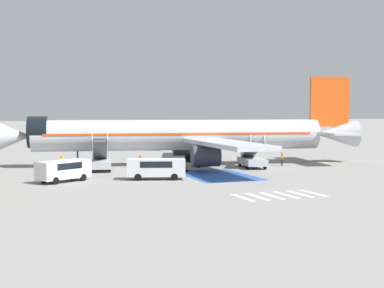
# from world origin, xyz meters

# --- Properties ---
(ground_plane) EXTENTS (600.00, 600.00, 0.00)m
(ground_plane) POSITION_xyz_m (0.00, 0.00, 0.00)
(ground_plane) COLOR gray
(apron_leadline_yellow) EXTENTS (75.70, 14.86, 0.01)m
(apron_leadline_yellow) POSITION_xyz_m (-1.20, -0.96, 0.00)
(apron_leadline_yellow) COLOR gold
(apron_leadline_yellow) RESTS_ON ground_plane
(apron_stand_patch_blue) EXTENTS (6.22, 10.05, 0.01)m
(apron_stand_patch_blue) POSITION_xyz_m (-1.20, -11.68, 0.00)
(apron_stand_patch_blue) COLOR #2856A8
(apron_stand_patch_blue) RESTS_ON ground_plane
(apron_walkway_bar_0) EXTENTS (0.44, 3.60, 0.01)m
(apron_walkway_bar_0) POSITION_xyz_m (-4.80, -24.67, 0.00)
(apron_walkway_bar_0) COLOR silver
(apron_walkway_bar_0) RESTS_ON ground_plane
(apron_walkway_bar_1) EXTENTS (0.44, 3.60, 0.01)m
(apron_walkway_bar_1) POSITION_xyz_m (-3.60, -24.67, 0.00)
(apron_walkway_bar_1) COLOR silver
(apron_walkway_bar_1) RESTS_ON ground_plane
(apron_walkway_bar_2) EXTENTS (0.44, 3.60, 0.01)m
(apron_walkway_bar_2) POSITION_xyz_m (-2.40, -24.67, 0.00)
(apron_walkway_bar_2) COLOR silver
(apron_walkway_bar_2) RESTS_ON ground_plane
(apron_walkway_bar_3) EXTENTS (0.44, 3.60, 0.01)m
(apron_walkway_bar_3) POSITION_xyz_m (-1.20, -24.67, 0.00)
(apron_walkway_bar_3) COLOR silver
(apron_walkway_bar_3) RESTS_ON ground_plane
(apron_walkway_bar_4) EXTENTS (0.44, 3.60, 0.01)m
(apron_walkway_bar_4) POSITION_xyz_m (0.00, -24.67, 0.00)
(apron_walkway_bar_4) COLOR silver
(apron_walkway_bar_4) RESTS_ON ground_plane
(apron_walkway_bar_5) EXTENTS (0.44, 3.60, 0.01)m
(apron_walkway_bar_5) POSITION_xyz_m (1.20, -24.67, 0.00)
(apron_walkway_bar_5) COLOR silver
(apron_walkway_bar_5) RESTS_ON ground_plane
(airliner) EXTENTS (42.06, 33.83, 10.40)m
(airliner) POSITION_xyz_m (-0.50, -1.10, 3.45)
(airliner) COLOR #B7BCC4
(airliner) RESTS_ON ground_plane
(boarding_stairs_forward) EXTENTS (3.07, 5.50, 4.12)m
(boarding_stairs_forward) POSITION_xyz_m (-10.95, -3.46, 1.00)
(boarding_stairs_forward) COLOR #ADB2BA
(boarding_stairs_forward) RESTS_ON ground_plane
(boarding_stairs_aft) EXTENTS (3.07, 5.50, 3.73)m
(boarding_stairs_aft) POSITION_xyz_m (5.29, -6.60, 0.95)
(boarding_stairs_aft) COLOR #ADB2BA
(boarding_stairs_aft) RESTS_ON ground_plane
(fuel_tanker) EXTENTS (9.40, 3.04, 3.31)m
(fuel_tanker) POSITION_xyz_m (6.59, 23.26, 1.66)
(fuel_tanker) COLOR #38383D
(fuel_tanker) RESTS_ON ground_plane
(service_van_0) EXTENTS (5.14, 4.05, 1.90)m
(service_van_0) POSITION_xyz_m (-15.73, -11.22, 1.15)
(service_van_0) COLOR silver
(service_van_0) RESTS_ON ground_plane
(service_van_1) EXTENTS (5.55, 3.26, 1.89)m
(service_van_1) POSITION_xyz_m (-7.59, -12.57, 1.15)
(service_van_1) COLOR silver
(service_van_1) RESTS_ON ground_plane
(baggage_cart) EXTENTS (2.99, 2.46, 0.87)m
(baggage_cart) POSITION_xyz_m (-3.45, -6.55, 0.26)
(baggage_cart) COLOR gray
(baggage_cart) RESTS_ON ground_plane
(ground_crew_0) EXTENTS (0.45, 0.27, 1.80)m
(ground_crew_0) POSITION_xyz_m (-15.02, -4.39, 1.04)
(ground_crew_0) COLOR #2D2D33
(ground_crew_0) RESTS_ON ground_plane
(ground_crew_1) EXTENTS (0.43, 0.49, 1.59)m
(ground_crew_1) POSITION_xyz_m (9.50, -5.89, 0.90)
(ground_crew_1) COLOR #191E38
(ground_crew_1) RESTS_ON ground_plane
(ground_crew_2) EXTENTS (0.45, 0.27, 1.78)m
(ground_crew_2) POSITION_xyz_m (-7.24, -5.78, 1.03)
(ground_crew_2) COLOR #191E38
(ground_crew_2) RESTS_ON ground_plane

